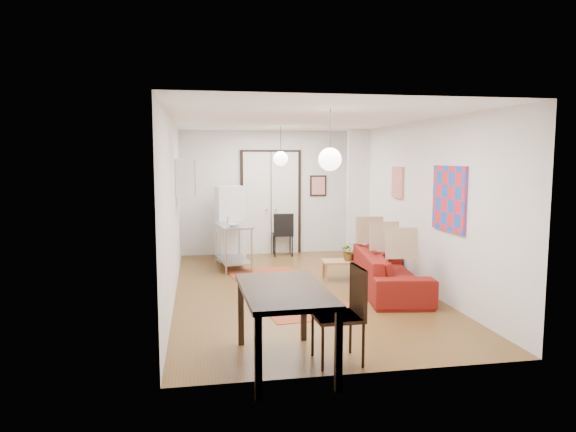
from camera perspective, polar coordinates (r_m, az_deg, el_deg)
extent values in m
plane|color=brown|center=(8.95, 1.27, -8.19)|extent=(7.00, 7.00, 0.00)
cube|color=white|center=(8.68, 1.32, 10.65)|extent=(4.20, 7.00, 0.02)
cube|color=white|center=(12.14, -1.95, 2.63)|extent=(4.20, 0.02, 2.90)
cube|color=white|center=(5.34, 8.69, -2.44)|extent=(4.20, 0.02, 2.90)
cube|color=white|center=(8.54, -12.66, 0.82)|extent=(0.02, 7.00, 2.90)
cube|color=white|center=(9.34, 14.04, 1.26)|extent=(0.02, 7.00, 2.90)
cube|color=white|center=(12.12, -1.91, 1.43)|extent=(1.44, 0.06, 2.50)
cube|color=white|center=(11.63, 7.79, 2.40)|extent=(0.50, 0.10, 2.90)
cube|color=white|center=(10.00, -11.30, 4.25)|extent=(0.35, 1.00, 0.70)
cube|color=red|center=(8.19, 17.47, 1.85)|extent=(0.05, 1.00, 1.00)
cube|color=beige|center=(10.04, 12.10, 3.67)|extent=(0.05, 0.50, 0.60)
cube|color=red|center=(12.32, 3.38, 3.37)|extent=(0.40, 0.03, 0.50)
cube|color=#A57444|center=(10.50, -12.07, 4.61)|extent=(0.03, 0.44, 0.54)
sphere|color=white|center=(10.63, -0.82, 6.39)|extent=(0.30, 0.30, 0.30)
cylinder|color=black|center=(10.64, -0.82, 8.55)|extent=(0.01, 0.01, 0.50)
sphere|color=white|center=(6.71, 4.68, 6.29)|extent=(0.30, 0.30, 0.30)
cylinder|color=black|center=(6.72, 4.71, 9.70)|extent=(0.01, 0.01, 0.50)
cube|color=#A8412A|center=(8.94, -0.41, -8.18)|extent=(1.81, 3.68, 0.01)
imported|color=maroon|center=(8.90, 11.16, -6.11)|extent=(2.48, 1.25, 0.69)
cube|color=#AB7B51|center=(9.70, 6.22, -5.04)|extent=(0.84, 0.52, 0.04)
cube|color=#AB7B51|center=(9.48, 4.44, -6.39)|extent=(0.05, 0.05, 0.32)
cube|color=#AB7B51|center=(9.67, 8.52, -6.18)|extent=(0.05, 0.05, 0.32)
cube|color=#AB7B51|center=(9.81, 3.92, -5.94)|extent=(0.05, 0.05, 0.32)
cube|color=#AB7B51|center=(10.00, 7.88, -5.75)|extent=(0.05, 0.05, 0.32)
imported|color=#327036|center=(9.69, 6.80, -3.91)|extent=(0.34, 0.30, 0.35)
cube|color=#A6A9AA|center=(10.58, -6.17, -1.04)|extent=(0.75, 1.26, 0.04)
cube|color=#A6A9AA|center=(10.69, -6.12, -4.82)|extent=(0.71, 1.21, 0.03)
cylinder|color=#A6A9AA|center=(10.09, -7.38, -3.98)|extent=(0.04, 0.04, 0.89)
cylinder|color=#A6A9AA|center=(10.12, -4.47, -3.91)|extent=(0.04, 0.04, 0.89)
cylinder|color=#A6A9AA|center=(11.18, -7.65, -2.96)|extent=(0.04, 0.04, 0.89)
cylinder|color=#A6A9AA|center=(11.21, -5.02, -2.90)|extent=(0.04, 0.04, 0.89)
imported|color=white|center=(10.27, -6.06, -1.00)|extent=(0.27, 0.27, 0.05)
imported|color=teal|center=(10.81, -6.53, -0.27)|extent=(0.11, 0.11, 0.19)
cube|color=silver|center=(11.43, -6.47, -0.81)|extent=(0.66, 0.66, 1.65)
cube|color=black|center=(5.60, -0.43, -8.30)|extent=(0.94, 1.59, 0.06)
cube|color=black|center=(5.00, -3.58, -15.45)|extent=(0.07, 0.07, 0.81)
cube|color=black|center=(5.14, 5.44, -14.84)|extent=(0.07, 0.07, 0.81)
cube|color=black|center=(6.37, -5.08, -10.58)|extent=(0.07, 0.07, 0.81)
cube|color=black|center=(6.48, 1.96, -10.25)|extent=(0.07, 0.07, 0.81)
cube|color=#392212|center=(5.82, 5.52, -11.10)|extent=(0.53, 0.51, 0.04)
cube|color=#392212|center=(5.96, 4.93, -7.77)|extent=(0.05, 0.49, 0.54)
cylinder|color=#392212|center=(5.65, 3.94, -14.42)|extent=(0.03, 0.03, 0.52)
cylinder|color=#392212|center=(5.76, 8.25, -14.04)|extent=(0.03, 0.03, 0.52)
cylinder|color=#392212|center=(6.06, 2.87, -12.92)|extent=(0.03, 0.03, 0.52)
cylinder|color=#392212|center=(6.17, 6.90, -12.61)|extent=(0.03, 0.03, 0.52)
cube|color=#392212|center=(5.82, 5.52, -11.10)|extent=(0.53, 0.51, 0.04)
cube|color=#392212|center=(5.96, 4.93, -7.77)|extent=(0.05, 0.49, 0.54)
cylinder|color=#392212|center=(5.65, 3.94, -14.42)|extent=(0.03, 0.03, 0.52)
cylinder|color=#392212|center=(5.76, 8.25, -14.04)|extent=(0.03, 0.03, 0.52)
cylinder|color=#392212|center=(6.06, 2.87, -12.92)|extent=(0.03, 0.03, 0.52)
cylinder|color=#392212|center=(6.17, 6.90, -12.61)|extent=(0.03, 0.03, 0.52)
cube|color=black|center=(11.94, -0.59, -2.07)|extent=(0.48, 0.48, 0.04)
cube|color=black|center=(12.10, -0.76, -0.68)|extent=(0.46, 0.07, 0.49)
cylinder|color=black|center=(11.75, -1.39, -3.42)|extent=(0.03, 0.03, 0.49)
cylinder|color=black|center=(11.82, 0.52, -3.36)|extent=(0.03, 0.03, 0.49)
cylinder|color=black|center=(12.14, -1.67, -3.10)|extent=(0.03, 0.03, 0.49)
cylinder|color=black|center=(12.20, 0.18, -3.05)|extent=(0.03, 0.03, 0.49)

